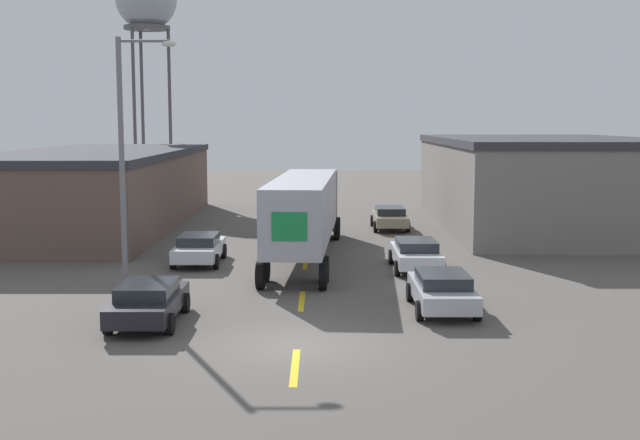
{
  "coord_description": "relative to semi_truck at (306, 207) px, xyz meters",
  "views": [
    {
      "loc": [
        0.64,
        -21.69,
        6.24
      ],
      "look_at": [
        0.65,
        9.79,
        2.32
      ],
      "focal_mm": 45.0,
      "sensor_mm": 36.0,
      "label": 1
    }
  ],
  "objects": [
    {
      "name": "parked_car_right_near",
      "position": [
        4.65,
        -10.4,
        -1.62
      ],
      "size": [
        2.03,
        4.44,
        1.29
      ],
      "color": "#B2B2B7",
      "rests_on": "ground_plane"
    },
    {
      "name": "semi_truck",
      "position": [
        0.0,
        0.0,
        0.0
      ],
      "size": [
        3.51,
        15.91,
        3.78
      ],
      "rotation": [
        0.0,
        0.0,
        -0.06
      ],
      "color": "black",
      "rests_on": "ground_plane"
    },
    {
      "name": "street_lamp",
      "position": [
        -6.5,
        -6.63,
        2.94
      ],
      "size": [
        2.23,
        0.32,
        9.26
      ],
      "color": "slate",
      "rests_on": "ground_plane"
    },
    {
      "name": "warehouse_right",
      "position": [
        13.65,
        10.38,
        0.31
      ],
      "size": [
        11.98,
        19.85,
        5.26
      ],
      "color": "slate",
      "rests_on": "ground_plane"
    },
    {
      "name": "warehouse_left",
      "position": [
        -12.53,
        10.95,
        -0.07
      ],
      "size": [
        9.69,
        24.92,
        4.51
      ],
      "color": "brown",
      "rests_on": "ground_plane"
    },
    {
      "name": "parked_car_right_far",
      "position": [
        4.65,
        9.6,
        -1.62
      ],
      "size": [
        2.03,
        4.44,
        1.29
      ],
      "color": "tan",
      "rests_on": "ground_plane"
    },
    {
      "name": "ground_plane",
      "position": [
        -0.02,
        -14.6,
        -2.32
      ],
      "size": [
        160.0,
        160.0,
        0.0
      ],
      "primitive_type": "plane",
      "color": "#56514C"
    },
    {
      "name": "parked_car_right_mid",
      "position": [
        4.65,
        -3.12,
        -1.62
      ],
      "size": [
        2.03,
        4.44,
        1.29
      ],
      "color": "silver",
      "rests_on": "ground_plane"
    },
    {
      "name": "parked_car_left_near",
      "position": [
        -4.68,
        -12.06,
        -1.62
      ],
      "size": [
        2.03,
        4.44,
        1.29
      ],
      "color": "black",
      "rests_on": "ground_plane"
    },
    {
      "name": "parked_car_left_far",
      "position": [
        -4.68,
        -1.59,
        -1.62
      ],
      "size": [
        2.03,
        4.44,
        1.29
      ],
      "color": "silver",
      "rests_on": "ground_plane"
    },
    {
      "name": "water_tower",
      "position": [
        -14.12,
        33.31,
        13.85
      ],
      "size": [
        5.16,
        5.16,
        19.04
      ],
      "color": "#47474C",
      "rests_on": "ground_plane"
    },
    {
      "name": "road_centerline",
      "position": [
        -0.02,
        -8.98,
        -2.32
      ],
      "size": [
        0.2,
        18.21,
        0.01
      ],
      "color": "gold",
      "rests_on": "ground_plane"
    }
  ]
}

